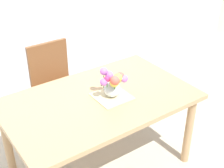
{
  "coord_description": "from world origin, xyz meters",
  "views": [
    {
      "loc": [
        -1.16,
        -1.84,
        2.14
      ],
      "look_at": [
        0.1,
        -0.04,
        0.85
      ],
      "focal_mm": 51.67,
      "sensor_mm": 36.0,
      "label": 1
    }
  ],
  "objects": [
    {
      "name": "flower_vase",
      "position": [
        0.09,
        -0.06,
        0.87
      ],
      "size": [
        0.23,
        0.22,
        0.25
      ],
      "color": "silver",
      "rests_on": "placemat"
    },
    {
      "name": "ground_plane",
      "position": [
        0.0,
        0.0,
        0.0
      ],
      "size": [
        12.0,
        12.0,
        0.0
      ],
      "primitive_type": "plane",
      "color": "#B7AD99"
    },
    {
      "name": "placemat",
      "position": [
        0.1,
        -0.04,
        0.74
      ],
      "size": [
        0.28,
        0.28,
        0.01
      ],
      "primitive_type": "cube",
      "color": "#CCB789",
      "rests_on": "dining_table"
    },
    {
      "name": "chair_far",
      "position": [
        -0.01,
        0.81,
        0.52
      ],
      "size": [
        0.42,
        0.42,
        0.9
      ],
      "rotation": [
        0.0,
        0.0,
        3.14
      ],
      "color": "brown",
      "rests_on": "ground_plane"
    },
    {
      "name": "dining_table",
      "position": [
        0.0,
        0.0,
        0.64
      ],
      "size": [
        1.53,
        0.94,
        0.73
      ],
      "color": "tan",
      "rests_on": "ground_plane"
    }
  ]
}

